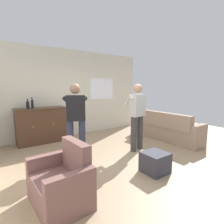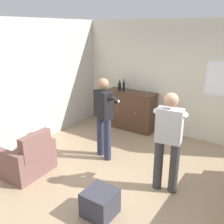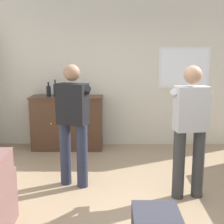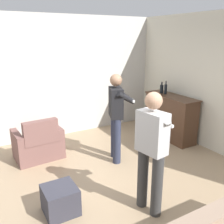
{
  "view_description": "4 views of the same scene",
  "coord_description": "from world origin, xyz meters",
  "views": [
    {
      "loc": [
        -2.35,
        -2.89,
        1.6
      ],
      "look_at": [
        -0.22,
        0.12,
        1.08
      ],
      "focal_mm": 28.0,
      "sensor_mm": 36.0,
      "label": 1
    },
    {
      "loc": [
        1.93,
        -3.2,
        2.59
      ],
      "look_at": [
        -0.31,
        0.16,
        1.23
      ],
      "focal_mm": 40.0,
      "sensor_mm": 36.0,
      "label": 2
    },
    {
      "loc": [
        -0.27,
        -3.48,
        1.84
      ],
      "look_at": [
        -0.29,
        0.35,
        1.1
      ],
      "focal_mm": 50.0,
      "sensor_mm": 36.0,
      "label": 3
    },
    {
      "loc": [
        2.99,
        -1.63,
        2.33
      ],
      "look_at": [
        -0.25,
        0.21,
        1.19
      ],
      "focal_mm": 40.0,
      "sensor_mm": 36.0,
      "label": 4
    }
  ],
  "objects": [
    {
      "name": "person_standing_left",
      "position": [
        -0.82,
        0.64,
        0.94
      ],
      "size": [
        0.52,
        0.52,
        1.68
      ],
      "color": "#282D42",
      "rests_on": "ground"
    },
    {
      "name": "bottle_wine_green",
      "position": [
        -1.37,
        2.29,
        1.14
      ],
      "size": [
        0.06,
        0.06,
        0.31
      ],
      "color": "black",
      "rests_on": "sideboard_cabinet"
    },
    {
      "name": "ground",
      "position": [
        0.0,
        0.0,
        0.0
      ],
      "size": [
        10.4,
        10.4,
        0.0
      ],
      "primitive_type": "plane",
      "color": "#9E8466"
    },
    {
      "name": "person_standing_right",
      "position": [
        0.67,
        0.29,
        0.94
      ],
      "size": [
        0.55,
        0.5,
        1.68
      ],
      "color": "#383838",
      "rests_on": "ground"
    },
    {
      "name": "bottle_liquor_amber",
      "position": [
        -1.49,
        2.28,
        1.13
      ],
      "size": [
        0.08,
        0.08,
        0.27
      ],
      "color": "black",
      "rests_on": "sideboard_cabinet"
    },
    {
      "name": "sideboard_cabinet",
      "position": [
        -1.16,
        2.3,
        0.51
      ],
      "size": [
        1.36,
        0.49,
        1.02
      ],
      "color": "#472D1E",
      "rests_on": "ground"
    },
    {
      "name": "wall_side_left",
      "position": [
        -2.66,
        0.0,
        1.4
      ],
      "size": [
        0.12,
        5.2,
        2.8
      ],
      "primitive_type": "cube",
      "color": "beige",
      "rests_on": "ground"
    },
    {
      "name": "armchair",
      "position": [
        -1.62,
        -0.66,
        0.29
      ],
      "size": [
        0.69,
        0.91,
        0.85
      ],
      "color": "brown",
      "rests_on": "ground"
    },
    {
      "name": "ottoman",
      "position": [
        0.13,
        -0.81,
        0.19
      ],
      "size": [
        0.44,
        0.44,
        0.38
      ],
      "primitive_type": "cube",
      "color": "#33333D",
      "rests_on": "ground"
    }
  ]
}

